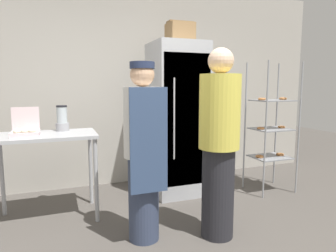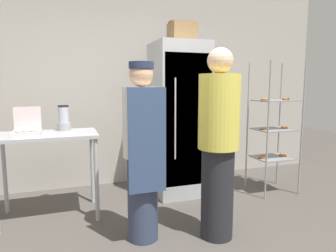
% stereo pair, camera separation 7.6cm
% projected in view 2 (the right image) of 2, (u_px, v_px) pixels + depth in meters
% --- Properties ---
extents(back_wall, '(6.40, 0.12, 2.89)m').
position_uv_depth(back_wall, '(126.00, 85.00, 4.37)').
color(back_wall, '#ADA89E').
rests_on(back_wall, ground_plane).
extents(refrigerator, '(0.66, 0.72, 1.98)m').
position_uv_depth(refrigerator, '(179.00, 119.00, 3.95)').
color(refrigerator, '#ADAFB5').
rests_on(refrigerator, ground_plane).
extents(baking_rack, '(0.55, 0.46, 1.74)m').
position_uv_depth(baking_rack, '(274.00, 129.00, 4.00)').
color(baking_rack, '#93969B').
rests_on(baking_rack, ground_plane).
extents(prep_counter, '(1.03, 0.61, 0.93)m').
position_uv_depth(prep_counter, '(48.00, 145.00, 3.19)').
color(prep_counter, '#ADAFB5').
rests_on(prep_counter, ground_plane).
extents(donut_box, '(0.27, 0.25, 0.29)m').
position_uv_depth(donut_box, '(27.00, 131.00, 3.03)').
color(donut_box, silver).
rests_on(donut_box, prep_counter).
extents(blender_pitcher, '(0.14, 0.14, 0.29)m').
position_uv_depth(blender_pitcher, '(64.00, 119.00, 3.38)').
color(blender_pitcher, '#99999E').
rests_on(blender_pitcher, prep_counter).
extents(cardboard_storage_box, '(0.33, 0.29, 0.28)m').
position_uv_depth(cardboard_storage_box, '(182.00, 33.00, 3.91)').
color(cardboard_storage_box, '#937047').
rests_on(cardboard_storage_box, refrigerator).
extents(person_baker, '(0.35, 0.37, 1.64)m').
position_uv_depth(person_baker, '(142.00, 150.00, 2.71)').
color(person_baker, '#333D56').
rests_on(person_baker, ground_plane).
extents(person_customer, '(0.38, 0.38, 1.77)m').
position_uv_depth(person_customer, '(218.00, 144.00, 2.75)').
color(person_customer, '#232328').
rests_on(person_customer, ground_plane).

